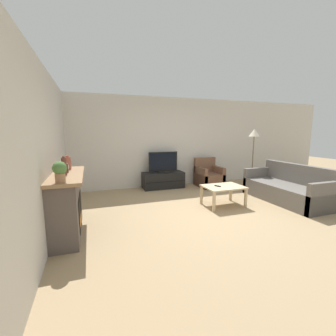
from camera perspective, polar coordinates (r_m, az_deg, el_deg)
ground_plane at (r=4.87m, az=9.98°, el=-11.07°), size 24.00×24.00×0.00m
wall_back at (r=6.97m, az=-0.30°, el=6.53°), size 12.00×0.06×2.70m
wall_left at (r=4.03m, az=-28.38°, el=3.48°), size 0.06×12.00×2.70m
fireplace at (r=4.09m, az=-24.36°, el=-8.16°), size 0.52×1.58×1.00m
mantel_vase_left at (r=3.50m, az=-25.40°, el=-0.85°), size 0.09×0.09×0.25m
mantel_vase_centre_left at (r=3.84m, az=-24.89°, el=0.46°), size 0.07×0.07×0.30m
mantel_vase_right at (r=4.43m, az=-24.16°, el=1.24°), size 0.12×0.12×0.26m
mantel_clock at (r=4.12m, az=-24.46°, el=0.06°), size 0.08×0.11×0.15m
potted_plant at (r=3.30m, az=-25.80°, el=-0.61°), size 0.18×0.18×0.29m
tv_stand at (r=6.74m, az=-1.23°, el=-3.09°), size 1.23×0.50×0.48m
tv at (r=6.65m, az=-1.24°, el=1.33°), size 0.88×0.18×0.61m
armchair at (r=7.09m, az=10.24°, el=-2.26°), size 0.70×0.76×0.86m
coffee_table at (r=5.25m, az=13.87°, el=-5.14°), size 0.88×0.64×0.46m
remote at (r=5.17m, az=12.51°, el=-4.49°), size 0.10×0.15×0.02m
couch at (r=6.20m, az=28.03°, el=-4.81°), size 0.91×2.02×0.89m
floor_lamp at (r=7.07m, az=21.01°, el=7.25°), size 0.31×0.31×1.76m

